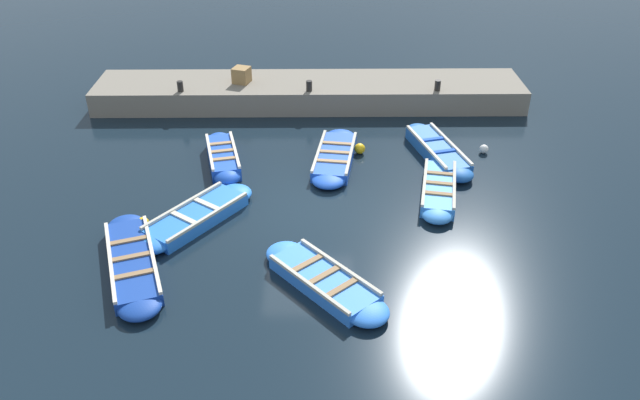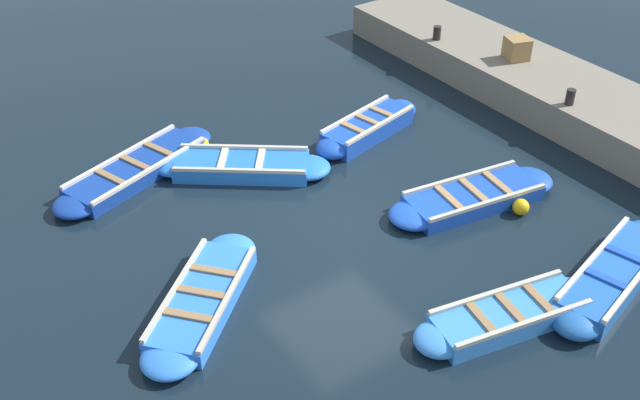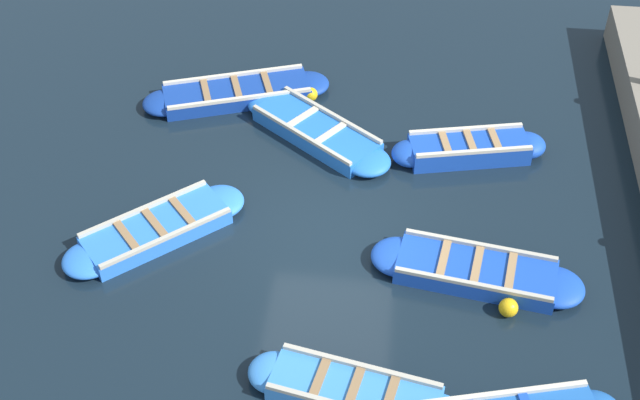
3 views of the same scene
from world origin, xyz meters
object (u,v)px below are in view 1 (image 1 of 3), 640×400
at_px(bollard_mid_south, 438,85).
at_px(boat_tucked, 223,157).
at_px(boat_centre, 437,151).
at_px(bollard_north, 180,86).
at_px(boat_alongside, 132,262).
at_px(buoy_orange_near, 143,223).
at_px(boat_inner_gap, 439,189).
at_px(wooden_crate, 242,75).
at_px(boat_outer_left, 196,217).
at_px(buoy_white_drifting, 360,149).
at_px(bollard_mid_north, 309,86).
at_px(boat_drifting, 324,281).
at_px(buoy_yellow_far, 484,149).
at_px(boat_broadside, 335,157).

bearing_deg(bollard_mid_south, boat_tucked, -62.10).
xyz_separation_m(boat_tucked, bollard_mid_south, (-3.58, 6.77, 0.77)).
bearing_deg(boat_centre, bollard_north, -111.67).
distance_m(bollard_north, bollard_mid_south, 8.56).
xyz_separation_m(boat_alongside, buoy_orange_near, (-1.57, -0.13, -0.00)).
height_order(boat_inner_gap, wooden_crate, wooden_crate).
distance_m(boat_tucked, boat_outer_left, 3.07).
bearing_deg(buoy_white_drifting, bollard_mid_north, -153.11).
bearing_deg(boat_alongside, bollard_mid_south, 135.95).
relative_size(boat_tucked, boat_centre, 0.84).
distance_m(boat_drifting, buoy_orange_near, 4.95).
relative_size(bollard_north, buoy_yellow_far, 1.30).
distance_m(boat_inner_gap, boat_tucked, 6.22).
bearing_deg(boat_broadside, buoy_orange_near, -54.68).
xyz_separation_m(boat_drifting, buoy_orange_near, (-2.27, -4.40, -0.00)).
distance_m(bollard_north, buoy_white_drifting, 6.58).
bearing_deg(wooden_crate, boat_drifting, 14.98).
relative_size(bollard_north, bollard_mid_south, 1.00).
bearing_deg(wooden_crate, boat_centre, 56.77).
bearing_deg(boat_inner_gap, boat_alongside, -67.17).
relative_size(bollard_north, buoy_orange_near, 1.17).
xyz_separation_m(boat_centre, buoy_orange_near, (3.69, -7.85, -0.04)).
xyz_separation_m(boat_inner_gap, boat_centre, (-2.15, 0.33, 0.02)).
bearing_deg(boat_outer_left, boat_centre, 117.48).
distance_m(boat_alongside, buoy_white_drifting, 7.72).
distance_m(boat_tucked, bollard_north, 4.08).
bearing_deg(bollard_north, wooden_crate, 112.12).
bearing_deg(buoy_white_drifting, buoy_orange_near, -54.87).
height_order(bollard_mid_north, buoy_yellow_far, bollard_mid_north).
height_order(bollard_north, buoy_yellow_far, bollard_north).
relative_size(boat_outer_left, bollard_mid_south, 9.92).
bearing_deg(buoy_yellow_far, bollard_mid_south, -162.38).
relative_size(boat_inner_gap, buoy_yellow_far, 12.87).
bearing_deg(boat_drifting, buoy_orange_near, -117.31).
height_order(boat_alongside, buoy_white_drifting, boat_alongside).
bearing_deg(boat_inner_gap, bollard_mid_north, -147.09).
bearing_deg(boat_tucked, boat_broadside, 91.41).
relative_size(boat_broadside, boat_centre, 1.00).
bearing_deg(bollard_mid_south, buoy_white_drifting, -42.72).
bearing_deg(boat_broadside, bollard_mid_north, -167.82).
relative_size(boat_drifting, bollard_mid_south, 9.30).
bearing_deg(boat_alongside, boat_broadside, 136.77).
distance_m(boat_drifting, bollard_north, 10.31).
xyz_separation_m(boat_drifting, bollard_mid_north, (-9.18, -0.35, 0.82)).
distance_m(boat_inner_gap, boat_broadside, 3.29).
bearing_deg(boat_outer_left, bollard_mid_south, 133.23).
distance_m(boat_drifting, buoy_yellow_far, 7.87).
xyz_separation_m(boat_inner_gap, bollard_north, (-5.36, -7.75, 0.81)).
bearing_deg(boat_alongside, wooden_crate, 170.21).
bearing_deg(buoy_orange_near, boat_drifting, 62.69).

